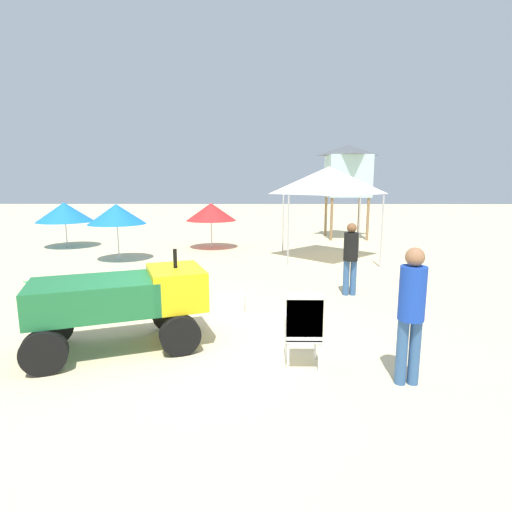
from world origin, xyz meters
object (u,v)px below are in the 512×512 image
(lifeguard_tower, at_px, (348,171))
(beach_umbrella_far, at_px, (117,214))
(stacked_plastic_chairs, at_px, (304,323))
(lifeguard_near_center, at_px, (411,307))
(surfboard_pile, at_px, (77,287))
(traffic_cone_near, at_px, (415,276))
(lifeguard_near_left, at_px, (351,254))
(cooler_box, at_px, (230,302))
(beach_umbrella_mid, at_px, (65,212))
(utility_cart, at_px, (123,299))
(beach_umbrella_left, at_px, (211,212))
(popup_canopy, at_px, (329,180))

(lifeguard_tower, distance_m, beach_umbrella_far, 10.13)
(stacked_plastic_chairs, distance_m, lifeguard_near_center, 1.38)
(surfboard_pile, relative_size, traffic_cone_near, 5.38)
(lifeguard_near_left, distance_m, lifeguard_tower, 9.80)
(stacked_plastic_chairs, xyz_separation_m, cooler_box, (-1.18, 2.53, -0.47))
(surfboard_pile, height_order, lifeguard_near_left, lifeguard_near_left)
(surfboard_pile, xyz_separation_m, traffic_cone_near, (7.93, 0.87, 0.05))
(lifeguard_near_center, xyz_separation_m, beach_umbrella_mid, (-9.39, 10.78, 0.35))
(utility_cart, bearing_deg, beach_umbrella_left, 88.62)
(stacked_plastic_chairs, distance_m, surfboard_pile, 5.98)
(lifeguard_near_left, relative_size, cooler_box, 2.88)
(stacked_plastic_chairs, xyz_separation_m, lifeguard_tower, (3.27, 13.08, 2.33))
(lifeguard_near_center, bearing_deg, beach_umbrella_left, 109.41)
(popup_canopy, bearing_deg, lifeguard_near_center, -92.39)
(beach_umbrella_far, bearing_deg, beach_umbrella_mid, 137.63)
(lifeguard_near_center, xyz_separation_m, beach_umbrella_left, (-3.71, 10.53, 0.38))
(surfboard_pile, relative_size, beach_umbrella_left, 1.38)
(beach_umbrella_far, bearing_deg, stacked_plastic_chairs, -56.06)
(lifeguard_near_left, xyz_separation_m, beach_umbrella_mid, (-9.55, 6.69, 0.43))
(surfboard_pile, bearing_deg, utility_cart, -55.01)
(beach_umbrella_mid, bearing_deg, utility_cart, -60.59)
(stacked_plastic_chairs, bearing_deg, lifeguard_tower, 75.95)
(utility_cart, bearing_deg, lifeguard_near_center, -15.54)
(beach_umbrella_far, bearing_deg, utility_cart, -70.35)
(stacked_plastic_chairs, relative_size, cooler_box, 1.96)
(lifeguard_near_left, xyz_separation_m, cooler_box, (-2.60, -1.15, -0.76))
(surfboard_pile, bearing_deg, beach_umbrella_left, 70.52)
(surfboard_pile, height_order, beach_umbrella_left, beach_umbrella_left)
(utility_cart, relative_size, lifeguard_tower, 0.68)
(stacked_plastic_chairs, height_order, beach_umbrella_left, beach_umbrella_left)
(surfboard_pile, bearing_deg, stacked_plastic_chairs, -37.55)
(beach_umbrella_far, bearing_deg, cooler_box, -52.22)
(stacked_plastic_chairs, xyz_separation_m, beach_umbrella_far, (-5.16, 7.66, 0.85))
(surfboard_pile, distance_m, beach_umbrella_mid, 7.63)
(beach_umbrella_left, xyz_separation_m, beach_umbrella_far, (-2.72, -2.45, 0.11))
(lifeguard_tower, relative_size, beach_umbrella_far, 2.24)
(lifeguard_tower, distance_m, beach_umbrella_mid, 11.83)
(traffic_cone_near, bearing_deg, beach_umbrella_left, 135.16)
(surfboard_pile, relative_size, popup_canopy, 0.87)
(stacked_plastic_chairs, bearing_deg, popup_canopy, 78.66)
(utility_cart, height_order, lifeguard_near_center, lifeguard_near_center)
(lifeguard_near_left, bearing_deg, beach_umbrella_far, 148.81)
(surfboard_pile, bearing_deg, popup_canopy, 35.15)
(lifeguard_near_center, bearing_deg, lifeguard_tower, 81.56)
(lifeguard_near_left, bearing_deg, cooler_box, -156.18)
(traffic_cone_near, relative_size, cooler_box, 0.86)
(stacked_plastic_chairs, height_order, beach_umbrella_mid, beach_umbrella_mid)
(lifeguard_near_left, distance_m, beach_umbrella_left, 7.53)
(popup_canopy, height_order, beach_umbrella_far, popup_canopy)
(beach_umbrella_far, relative_size, traffic_cone_near, 3.76)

